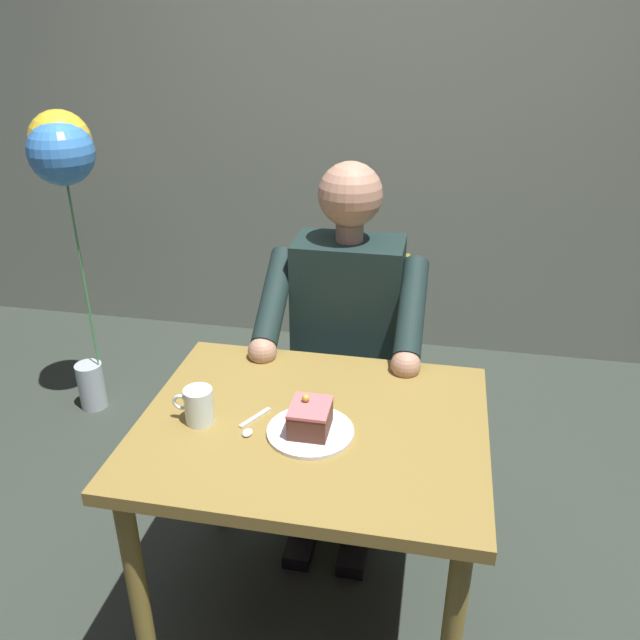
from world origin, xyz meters
The scene contains 10 objects.
ground_plane centered at (0.00, 0.00, 0.00)m, with size 14.00×14.00×0.00m, color #30382F.
cafe_rear_panel centered at (0.00, -1.87, 1.50)m, with size 6.40×0.12×3.00m, color gray.
dining_table centered at (0.00, 0.00, 0.61)m, with size 0.91×0.73×0.70m.
chair centered at (0.00, -0.70, 0.48)m, with size 0.42×0.42×0.88m.
seated_person centered at (0.00, -0.53, 0.65)m, with size 0.53×0.58×1.25m.
dessert_plate centered at (-0.01, 0.05, 0.71)m, with size 0.22×0.22×0.01m, color white.
cake_slice centered at (0.00, 0.05, 0.75)m, with size 0.10×0.12×0.09m.
coffee_cup centered at (0.29, 0.05, 0.75)m, with size 0.11×0.08×0.10m.
dessert_spoon centered at (0.15, 0.05, 0.71)m, with size 0.06×0.14×0.01m.
balloon_display centered at (1.19, -0.93, 1.08)m, with size 0.27×0.28×1.33m.
Camera 1 is at (-0.29, 1.36, 1.68)m, focal length 36.10 mm.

